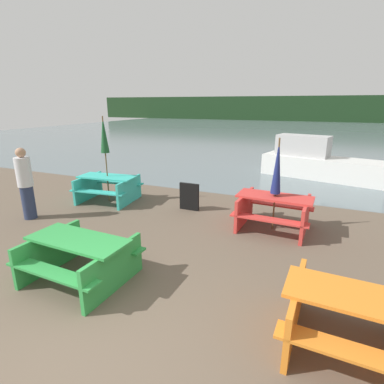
# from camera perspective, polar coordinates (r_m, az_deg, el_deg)

# --- Properties ---
(ground_plane) EXTENTS (60.00, 60.00, 0.00)m
(ground_plane) POSITION_cam_1_polar(r_m,az_deg,el_deg) (4.10, -21.97, -28.46)
(ground_plane) COLOR brown
(water) EXTENTS (60.00, 50.00, 0.00)m
(water) POSITION_cam_1_polar(r_m,az_deg,el_deg) (34.12, 19.70, 10.84)
(water) COLOR slate
(water) RESTS_ON ground_plane
(far_treeline) EXTENTS (80.00, 1.60, 4.00)m
(far_treeline) POSITION_cam_1_polar(r_m,az_deg,el_deg) (53.98, 21.55, 14.55)
(far_treeline) COLOR #193319
(far_treeline) RESTS_ON water
(picnic_table_green) EXTENTS (1.72, 1.44, 0.74)m
(picnic_table_green) POSITION_cam_1_polar(r_m,az_deg,el_deg) (5.33, -20.62, -11.14)
(picnic_table_green) COLOR green
(picnic_table_green) RESTS_ON ground_plane
(picnic_table_orange) EXTENTS (1.61, 1.45, 0.76)m
(picnic_table_orange) POSITION_cam_1_polar(r_m,az_deg,el_deg) (4.18, 28.35, -20.35)
(picnic_table_orange) COLOR orange
(picnic_table_orange) RESTS_ON ground_plane
(picnic_table_red) EXTENTS (1.73, 1.45, 0.80)m
(picnic_table_red) POSITION_cam_1_polar(r_m,az_deg,el_deg) (7.19, 15.32, -3.20)
(picnic_table_red) COLOR red
(picnic_table_red) RESTS_ON ground_plane
(picnic_table_teal) EXTENTS (1.82, 1.56, 0.77)m
(picnic_table_teal) POSITION_cam_1_polar(r_m,az_deg,el_deg) (9.25, -15.69, 1.09)
(picnic_table_teal) COLOR #33B7A8
(picnic_table_teal) RESTS_ON ground_plane
(umbrella_darkgreen) EXTENTS (0.24, 0.24, 2.49)m
(umbrella_darkgreen) POSITION_cam_1_polar(r_m,az_deg,el_deg) (8.99, -16.42, 10.21)
(umbrella_darkgreen) COLOR brown
(umbrella_darkgreen) RESTS_ON ground_plane
(umbrella_navy) EXTENTS (0.23, 0.23, 2.11)m
(umbrella_navy) POSITION_cam_1_polar(r_m,az_deg,el_deg) (6.92, 15.94, 4.60)
(umbrella_navy) COLOR brown
(umbrella_navy) RESTS_ON ground_plane
(boat) EXTENTS (4.66, 2.29, 1.62)m
(boat) POSITION_cam_1_polar(r_m,az_deg,el_deg) (12.80, 22.76, 5.21)
(boat) COLOR silver
(boat) RESTS_ON water
(person) EXTENTS (0.36, 0.36, 1.81)m
(person) POSITION_cam_1_polar(r_m,az_deg,el_deg) (8.50, -29.13, 1.36)
(person) COLOR #283351
(person) RESTS_ON ground_plane
(signboard) EXTENTS (0.55, 0.08, 0.75)m
(signboard) POSITION_cam_1_polar(r_m,az_deg,el_deg) (8.19, -0.52, -0.90)
(signboard) COLOR black
(signboard) RESTS_ON ground_plane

